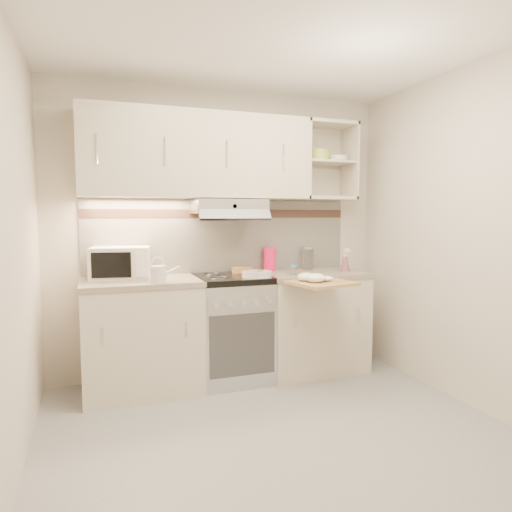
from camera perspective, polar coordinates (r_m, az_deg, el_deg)
The scene contains 17 objects.
ground at distance 3.12m, azimuth 3.26°, elevation -21.70°, with size 3.00×3.00×0.00m, color gray.
room_shell at distance 3.13m, azimuth 0.82°, elevation 9.14°, with size 3.04×2.84×2.52m.
base_cabinet_left at distance 3.81m, azimuth -14.06°, elevation -9.91°, with size 0.90×0.60×0.86m, color beige.
worktop_left at distance 3.72m, azimuth -14.22°, elevation -3.19°, with size 0.92×0.62×0.04m, color gray.
base_cabinet_right at distance 4.21m, azimuth 6.91°, elevation -8.32°, with size 0.90×0.60×0.86m, color beige.
worktop_right at distance 4.13m, azimuth 6.98°, elevation -2.24°, with size 0.92×0.62×0.04m, color gray.
electric_range at distance 3.94m, azimuth -3.01°, elevation -8.93°, with size 0.60×0.60×0.90m.
microwave at distance 3.80m, azimuth -16.56°, elevation -0.82°, with size 0.50×0.40×0.25m.
watering_can at distance 3.50m, azimuth -12.03°, elevation -2.15°, with size 0.23×0.12×0.20m.
plate_stack at distance 3.76m, azimuth 0.09°, elevation -2.25°, with size 0.25×0.25×0.05m.
bread_loaf at distance 4.03m, azimuth -1.72°, elevation -1.77°, with size 0.19×0.19×0.05m, color #9D603E.
pink_pitcher at distance 4.17m, azimuth 1.73°, elevation -0.35°, with size 0.12×0.11×0.22m.
glass_jar at distance 4.32m, azimuth 6.50°, elevation -0.22°, with size 0.11×0.11×0.21m.
spice_jar at distance 3.92m, azimuth 4.71°, elevation -1.72°, with size 0.05×0.05×0.08m.
spray_bottle at distance 4.19m, azimuth 11.08°, elevation -0.73°, with size 0.08×0.08×0.22m.
cutting_board at distance 3.64m, azimuth 8.23°, elevation -3.37°, with size 0.45×0.41×0.02m, color #AB7356.
dish_towel at distance 3.62m, azimuth 7.95°, elevation -2.63°, with size 0.27×0.23×0.07m, color white, non-canonical shape.
Camera 1 is at (-1.09, -2.56, 1.41)m, focal length 32.00 mm.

